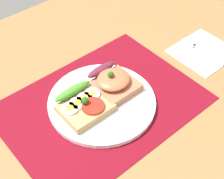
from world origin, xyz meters
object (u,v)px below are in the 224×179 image
Objects in this scene: sandwich_egg_tomato at (84,105)px; fork at (202,50)px; sandwich_salmon at (113,82)px; napkin at (203,51)px; plate at (102,102)px.

fork is at bearing -5.43° from sandwich_egg_tomato.
sandwich_salmon is 27.92cm from napkin.
plate is 5.34cm from sandwich_salmon.
fork is (36.13, -3.43, -2.05)cm from sandwich_egg_tomato.
sandwich_egg_tomato is 1.00× the size of sandwich_salmon.
fork is (27.10, -4.33, -2.57)cm from sandwich_salmon.
plate is 4.96cm from sandwich_egg_tomato.
plate is 31.74cm from fork.
napkin is at bearing -9.50° from sandwich_salmon.
sandwich_egg_tomato is 36.36cm from fork.
napkin is 0.59cm from fork.
fork is (-0.28, 0.25, 0.46)cm from napkin.
sandwich_salmon reaches higher than fork.
sandwich_salmon is at bearing 170.50° from napkin.
fork is (31.61, -2.89, -0.10)cm from plate.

